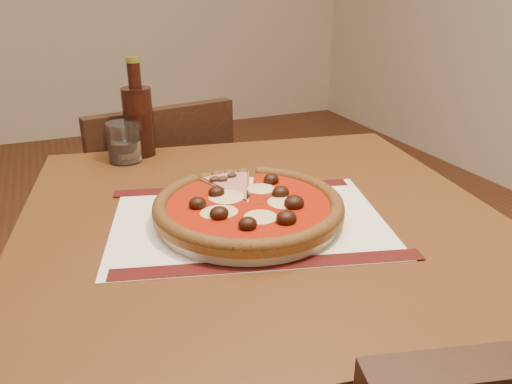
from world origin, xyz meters
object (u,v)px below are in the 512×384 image
chair_far (157,222)px  pizza (249,204)px  plate (249,215)px  bottle (138,118)px  table (260,263)px  water_glass (124,142)px

chair_far → pizza: bearing=83.7°
chair_far → plate: size_ratio=2.82×
plate → bottle: size_ratio=1.35×
table → bottle: (-0.13, 0.39, 0.19)m
table → pizza: bearing=-141.8°
table → chair_far: chair_far is taller
table → water_glass: (-0.17, 0.36, 0.14)m
plate → bottle: bottle is taller
table → water_glass: water_glass is taller
chair_far → pizza: 0.70m
table → plate: 0.12m
plate → pizza: 0.02m
bottle → plate: bearing=-76.7°
plate → water_glass: water_glass is taller
pizza → bottle: bottle is taller
plate → water_glass: size_ratio=3.38×
water_glass → bottle: size_ratio=0.40×
chair_far → water_glass: size_ratio=9.54×
pizza → bottle: size_ratio=1.43×
table → water_glass: 0.42m
table → chair_far: bearing=96.8°
plate → table: bearing=37.6°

